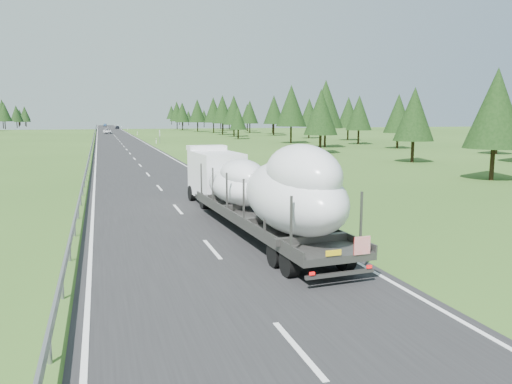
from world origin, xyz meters
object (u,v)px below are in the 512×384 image
object	(u,v)px
highway_sign	(160,134)
distant_car_blue	(105,125)
distant_car_dark	(117,127)
boat_truck	(255,186)
distant_van	(107,131)

from	to	relation	value
highway_sign	distant_car_blue	size ratio (longest dim) A/B	0.59
distant_car_blue	distant_car_dark	bearing A→B (deg)	-82.92
boat_truck	distant_car_blue	distance (m)	258.31
highway_sign	distant_car_dark	distance (m)	120.66
distant_van	distant_car_dark	size ratio (longest dim) A/B	1.27
highway_sign	distant_car_blue	xyz separation A→B (m)	(-7.97, 180.48, -1.09)
distant_car_blue	distant_van	bearing A→B (deg)	-87.32
highway_sign	distant_car_blue	distance (m)	180.66
distant_car_dark	distant_car_blue	bearing A→B (deg)	97.63
highway_sign	boat_truck	world-z (taller)	boat_truck
boat_truck	distant_car_blue	xyz separation A→B (m)	(-3.25, 258.28, -1.44)
highway_sign	distant_car_blue	bearing A→B (deg)	92.53
highway_sign	distant_car_dark	world-z (taller)	highway_sign
boat_truck	distant_car_blue	world-z (taller)	boat_truck
boat_truck	distant_car_dark	xyz separation A→B (m)	(0.95, 198.39, -1.43)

